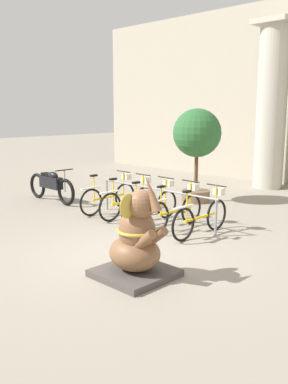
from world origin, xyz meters
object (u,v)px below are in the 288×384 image
object	(u,v)px
bicycle_2	(152,205)
potted_tree	(197,138)
bicycle_1	(129,200)
motorcycle	(51,185)
bicycle_0	(110,196)
bicycle_3	(176,210)
elephant_statue	(137,242)
bicycle_4	(202,216)

from	to	relation	value
bicycle_2	potted_tree	size ratio (longest dim) A/B	0.69
bicycle_1	motorcycle	distance (m)	2.77
bicycle_0	bicycle_3	size ratio (longest dim) A/B	1.00
bicycle_1	potted_tree	world-z (taller)	potted_tree
elephant_statue	potted_tree	bearing A→B (deg)	118.88
bicycle_2	potted_tree	distance (m)	2.85
bicycle_0	potted_tree	distance (m)	2.89
bicycle_3	motorcycle	world-z (taller)	bicycle_3
bicycle_3	potted_tree	bearing A→B (deg)	119.41
bicycle_0	elephant_statue	xyz separation A→B (m)	(3.45, -2.45, 0.15)
bicycle_2	motorcycle	size ratio (longest dim) A/B	0.83
bicycle_1	motorcycle	size ratio (longest dim) A/B	0.83
bicycle_4	motorcycle	distance (m)	4.87
elephant_statue	potted_tree	distance (m)	5.71
bicycle_4	elephant_statue	bearing A→B (deg)	-75.34
bicycle_3	potted_tree	distance (m)	3.07
bicycle_2	bicycle_4	xyz separation A→B (m)	(1.41, -0.02, 0.00)
bicycle_3	bicycle_4	distance (m)	0.70
bicycle_3	elephant_statue	size ratio (longest dim) A/B	1.09
bicycle_0	elephant_statue	distance (m)	4.23
bicycle_0	bicycle_2	distance (m)	1.41
bicycle_3	motorcycle	distance (m)	4.18
bicycle_2	elephant_statue	bearing A→B (deg)	-50.30
bicycle_3	bicycle_2	bearing A→B (deg)	-178.05
bicycle_2	bicycle_3	bearing A→B (deg)	1.95
bicycle_1	bicycle_4	size ratio (longest dim) A/B	1.00
bicycle_2	motorcycle	distance (m)	3.47
bicycle_0	bicycle_3	bearing A→B (deg)	1.11
elephant_statue	motorcycle	size ratio (longest dim) A/B	0.76
elephant_statue	motorcycle	xyz separation A→B (m)	(-5.50, 2.12, -0.08)
bicycle_3	elephant_statue	world-z (taller)	elephant_statue
bicycle_1	elephant_statue	world-z (taller)	elephant_statue
bicycle_1	potted_tree	bearing A→B (deg)	88.82
bicycle_1	bicycle_0	bearing A→B (deg)	178.83
bicycle_4	motorcycle	world-z (taller)	bicycle_4
bicycle_0	bicycle_2	xyz separation A→B (m)	(1.41, 0.02, 0.00)
bicycle_0	bicycle_3	distance (m)	2.11
bicycle_1	motorcycle	xyz separation A→B (m)	(-2.75, -0.32, 0.07)
elephant_statue	bicycle_2	bearing A→B (deg)	129.70
bicycle_2	bicycle_3	size ratio (longest dim) A/B	1.00
bicycle_0	potted_tree	world-z (taller)	potted_tree
bicycle_0	motorcycle	xyz separation A→B (m)	(-2.05, -0.33, 0.07)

